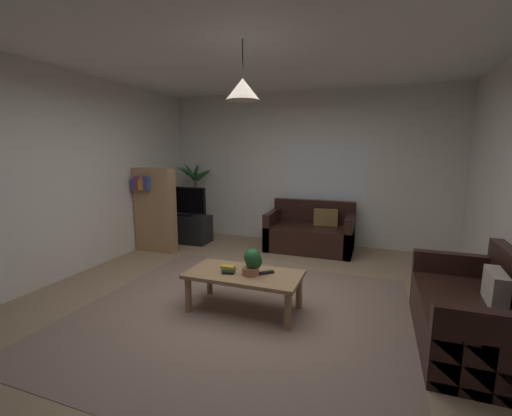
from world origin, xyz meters
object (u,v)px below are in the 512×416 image
at_px(book_on_table_0, 228,272).
at_px(book_on_table_2, 228,267).
at_px(couch_right_side, 474,317).
at_px(potted_plant_on_table, 253,261).
at_px(book_on_table_1, 229,270).
at_px(tv_stand, 186,229).
at_px(potted_palm_corner, 196,199).
at_px(pendant_lamp, 243,89).
at_px(tv, 184,201).
at_px(couch_under_window, 310,234).
at_px(remote_on_table_0, 267,273).
at_px(coffee_table, 244,278).
at_px(bookshelf_corner, 155,209).

height_order(book_on_table_0, book_on_table_2, book_on_table_2).
bearing_deg(couch_right_side, potted_plant_on_table, -88.38).
xyz_separation_m(book_on_table_1, potted_plant_on_table, (0.25, 0.04, 0.11)).
xyz_separation_m(potted_plant_on_table, tv_stand, (-2.14, 2.17, -0.31)).
bearing_deg(book_on_table_2, potted_palm_corner, 125.55).
height_order(potted_plant_on_table, potted_palm_corner, potted_palm_corner).
bearing_deg(couch_right_side, book_on_table_0, -87.55).
relative_size(book_on_table_0, pendant_lamp, 0.22).
xyz_separation_m(potted_palm_corner, pendant_lamp, (2.09, -2.64, 1.54)).
bearing_deg(tv, couch_under_window, 7.66).
bearing_deg(book_on_table_2, tv_stand, 130.27).
bearing_deg(pendant_lamp, potted_palm_corner, 128.38).
xyz_separation_m(book_on_table_2, remote_on_table_0, (0.39, 0.12, -0.05)).
bearing_deg(couch_right_side, tv, -116.75).
bearing_deg(tv, remote_on_table_0, -42.48).
bearing_deg(potted_plant_on_table, book_on_table_1, -171.07).
relative_size(couch_right_side, remote_on_table_0, 9.18).
bearing_deg(coffee_table, couch_under_window, 84.45).
height_order(book_on_table_0, pendant_lamp, pendant_lamp).
distance_m(book_on_table_1, tv_stand, 2.92).
bearing_deg(book_on_table_0, book_on_table_2, -142.81).
relative_size(tv_stand, bookshelf_corner, 0.64).
xyz_separation_m(coffee_table, book_on_table_0, (-0.15, -0.06, 0.07)).
distance_m(potted_plant_on_table, tv, 3.04).
xyz_separation_m(book_on_table_1, tv_stand, (-1.89, 2.21, -0.20)).
relative_size(potted_plant_on_table, tv_stand, 0.31).
relative_size(couch_under_window, tv_stand, 1.59).
height_order(remote_on_table_0, potted_plant_on_table, potted_plant_on_table).
height_order(book_on_table_1, potted_palm_corner, potted_palm_corner).
xyz_separation_m(couch_right_side, coffee_table, (-2.12, -0.04, 0.08)).
height_order(book_on_table_1, remote_on_table_0, book_on_table_1).
relative_size(book_on_table_0, tv_stand, 0.14).
relative_size(remote_on_table_0, bookshelf_corner, 0.11).
xyz_separation_m(book_on_table_2, tv, (-1.88, 2.20, 0.29)).
xyz_separation_m(book_on_table_0, pendant_lamp, (0.15, 0.06, 1.84)).
height_order(potted_plant_on_table, pendant_lamp, pendant_lamp).
distance_m(couch_right_side, potted_palm_corner, 4.97).
xyz_separation_m(couch_under_window, potted_plant_on_table, (-0.13, -2.46, 0.28)).
distance_m(book_on_table_1, bookshelf_corner, 2.61).
bearing_deg(pendant_lamp, couch_right_side, 1.06).
height_order(couch_under_window, book_on_table_2, couch_under_window).
distance_m(book_on_table_2, pendant_lamp, 1.80).
xyz_separation_m(book_on_table_1, pendant_lamp, (0.15, 0.06, 1.82)).
bearing_deg(bookshelf_corner, book_on_table_0, -37.05).
bearing_deg(book_on_table_2, coffee_table, 21.17).
height_order(couch_under_window, book_on_table_0, couch_under_window).
bearing_deg(potted_plant_on_table, couch_under_window, 86.86).
height_order(remote_on_table_0, pendant_lamp, pendant_lamp).
xyz_separation_m(book_on_table_0, potted_plant_on_table, (0.26, 0.04, 0.13)).
xyz_separation_m(couch_right_side, pendant_lamp, (-2.12, -0.04, 1.99)).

